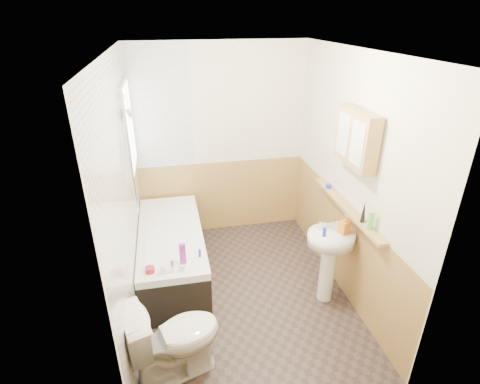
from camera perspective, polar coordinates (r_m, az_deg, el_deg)
The scene contains 26 objects.
floor at distance 4.28m, azimuth 0.42°, elevation -14.89°, with size 2.80×2.80×0.00m, color #2E2421.
ceiling at distance 3.25m, azimuth 0.57°, elevation 20.71°, with size 2.80×2.80×0.00m, color white.
wall_back at distance 4.88m, azimuth -3.00°, elevation 7.39°, with size 2.20×0.02×2.50m, color beige.
wall_front at distance 2.44m, azimuth 7.62°, elevation -13.67°, with size 2.20×0.02×2.50m, color beige.
wall_left at distance 3.55m, azimuth -17.33°, elevation -1.15°, with size 0.02×2.80×2.50m, color beige.
wall_right at distance 3.95m, azimuth 16.43°, elevation 1.79°, with size 0.02×2.80×2.50m, color beige.
wainscot_right at distance 4.29m, azimuth 14.92°, elevation -7.41°, with size 0.01×2.80×1.00m, color #B28949.
wainscot_front at distance 2.98m, azimuth 6.56°, elevation -24.61°, with size 2.20×0.01×1.00m, color #B28949.
wainscot_back at distance 5.15m, azimuth -2.77°, elevation -0.63°, with size 2.20×0.01×1.00m, color #B28949.
tile_cladding_left at distance 3.55m, azimuth -16.98°, elevation -1.12°, with size 0.01×2.80×2.50m, color white.
tile_return_back at distance 4.67m, azimuth -12.13°, elevation 12.41°, with size 0.75×0.01×1.50m, color white.
window at distance 4.29m, azimuth -16.49°, elevation 9.37°, with size 0.03×0.79×0.99m.
bathtub at distance 4.43m, azimuth -10.32°, elevation -8.89°, with size 0.70×1.69×0.72m.
shower_riser at distance 3.86m, azimuth -16.42°, elevation 6.72°, with size 0.11×0.09×1.29m.
toilet at distance 3.32m, azimuth -9.98°, elevation -21.12°, with size 0.44×0.78×0.77m, color white.
sink at distance 3.94m, azimuth 13.48°, elevation -8.92°, with size 0.48×0.39×0.93m.
pine_shelf at distance 3.93m, azimuth 15.86°, elevation -2.21°, with size 0.10×1.41×0.03m, color #B28949.
medicine_cabinet at distance 3.58m, azimuth 17.37°, elevation 7.81°, with size 0.14×0.57×0.51m.
foam_can at distance 3.54m, azimuth 19.29°, elevation -4.11°, with size 0.05×0.05×0.18m, color #59C647.
green_bottle at distance 3.62m, azimuth 18.34°, elevation -2.78°, with size 0.04×0.04×0.22m, color black.
black_jar at distance 4.26m, azimuth 13.37°, elevation 0.89°, with size 0.06×0.06×0.04m, color #19339E.
soap_bottle at distance 3.81m, azimuth 15.56°, elevation -5.45°, with size 0.09×0.20×0.09m, color orange.
clear_bottle at distance 3.71m, azimuth 12.75°, elevation -5.97°, with size 0.04×0.04×0.10m, color #19339E.
blue_gel at distance 3.69m, azimuth -8.75°, elevation -9.27°, with size 0.06×0.04×0.22m, color purple.
cream_jar at distance 3.68m, azimuth -13.56°, elevation -11.44°, with size 0.09×0.09×0.05m, color maroon.
orange_bottle at distance 3.79m, azimuth -6.16°, elevation -9.26°, with size 0.03×0.03×0.08m, color #19339E.
Camera 1 is at (-0.68, -3.17, 2.79)m, focal length 28.00 mm.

